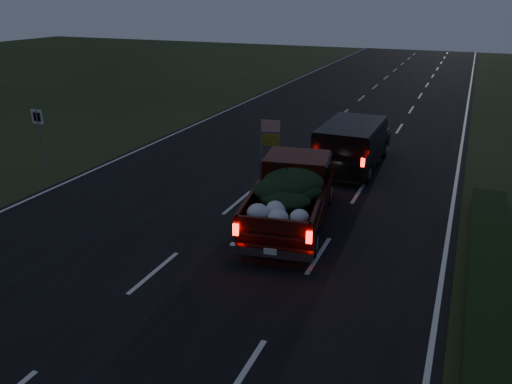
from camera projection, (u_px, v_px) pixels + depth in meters
The scene contains 6 objects.
ground at pixel (154, 273), 12.66m from camera, with size 120.00×120.00×0.00m, color black.
road_asphalt at pixel (154, 272), 12.66m from camera, with size 14.00×120.00×0.02m, color black.
hedge_row at pixel (490, 269), 12.28m from camera, with size 1.00×10.00×0.60m, color black.
route_sign at pixel (39, 130), 19.43m from camera, with size 0.55×0.08×2.50m.
pickup_truck at pixel (291, 191), 15.07m from camera, with size 2.93×5.71×2.86m.
lead_suv at pixel (352, 141), 19.96m from camera, with size 2.24×5.29×1.52m.
Camera 1 is at (6.71, -9.12, 6.57)m, focal length 35.00 mm.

